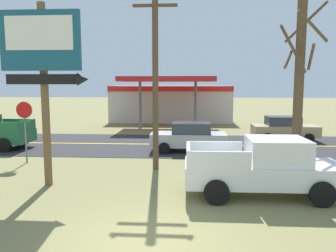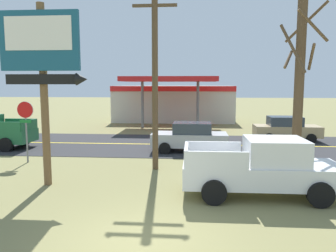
{
  "view_description": "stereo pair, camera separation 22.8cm",
  "coord_description": "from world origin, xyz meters",
  "px_view_note": "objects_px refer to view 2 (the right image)",
  "views": [
    {
      "loc": [
        1.04,
        -7.62,
        3.74
      ],
      "look_at": [
        0.0,
        8.0,
        1.8
      ],
      "focal_mm": 35.88,
      "sensor_mm": 36.0,
      "label": 1
    },
    {
      "loc": [
        1.27,
        -7.61,
        3.74
      ],
      "look_at": [
        0.0,
        8.0,
        1.8
      ],
      "focal_mm": 35.88,
      "sensor_mm": 36.0,
      "label": 2
    }
  ],
  "objects_px": {
    "motel_sign": "(43,61)",
    "bare_tree": "(299,81)",
    "utility_pole": "(155,67)",
    "pickup_white_parked_on_lawn": "(263,168)",
    "car_tan_far_lane": "(286,129)",
    "gas_station": "(174,102)",
    "car_silver_mid_lane": "(190,137)",
    "stop_sign": "(26,121)"
  },
  "relations": [
    {
      "from": "pickup_white_parked_on_lawn",
      "to": "car_tan_far_lane",
      "type": "height_order",
      "value": "pickup_white_parked_on_lawn"
    },
    {
      "from": "gas_station",
      "to": "car_silver_mid_lane",
      "type": "xyz_separation_m",
      "value": [
        1.9,
        -15.97,
        -1.11
      ]
    },
    {
      "from": "utility_pole",
      "to": "gas_station",
      "type": "xyz_separation_m",
      "value": [
        -0.44,
        20.06,
        -2.55
      ]
    },
    {
      "from": "gas_station",
      "to": "pickup_white_parked_on_lawn",
      "type": "bearing_deg",
      "value": -79.19
    },
    {
      "from": "pickup_white_parked_on_lawn",
      "to": "motel_sign",
      "type": "bearing_deg",
      "value": 176.08
    },
    {
      "from": "stop_sign",
      "to": "car_tan_far_lane",
      "type": "xyz_separation_m",
      "value": [
        14.08,
        7.34,
        -1.2
      ]
    },
    {
      "from": "motel_sign",
      "to": "bare_tree",
      "type": "height_order",
      "value": "bare_tree"
    },
    {
      "from": "bare_tree",
      "to": "car_tan_far_lane",
      "type": "distance_m",
      "value": 8.79
    },
    {
      "from": "utility_pole",
      "to": "pickup_white_parked_on_lawn",
      "type": "height_order",
      "value": "utility_pole"
    },
    {
      "from": "stop_sign",
      "to": "gas_station",
      "type": "bearing_deg",
      "value": 73.1
    },
    {
      "from": "stop_sign",
      "to": "car_silver_mid_lane",
      "type": "bearing_deg",
      "value": 23.26
    },
    {
      "from": "utility_pole",
      "to": "car_tan_far_lane",
      "type": "height_order",
      "value": "utility_pole"
    },
    {
      "from": "stop_sign",
      "to": "car_tan_far_lane",
      "type": "bearing_deg",
      "value": 27.53
    },
    {
      "from": "stop_sign",
      "to": "gas_station",
      "type": "distance_m",
      "value": 20.18
    },
    {
      "from": "motel_sign",
      "to": "stop_sign",
      "type": "bearing_deg",
      "value": 126.47
    },
    {
      "from": "stop_sign",
      "to": "car_tan_far_lane",
      "type": "distance_m",
      "value": 15.92
    },
    {
      "from": "gas_station",
      "to": "pickup_white_parked_on_lawn",
      "type": "xyz_separation_m",
      "value": [
        4.46,
        -23.37,
        -0.98
      ]
    },
    {
      "from": "bare_tree",
      "to": "car_silver_mid_lane",
      "type": "relative_size",
      "value": 1.76
    },
    {
      "from": "car_silver_mid_lane",
      "to": "pickup_white_parked_on_lawn",
      "type": "bearing_deg",
      "value": -70.93
    },
    {
      "from": "motel_sign",
      "to": "car_tan_far_lane",
      "type": "relative_size",
      "value": 1.58
    },
    {
      "from": "utility_pole",
      "to": "car_silver_mid_lane",
      "type": "xyz_separation_m",
      "value": [
        1.46,
        4.1,
        -3.66
      ]
    },
    {
      "from": "pickup_white_parked_on_lawn",
      "to": "car_tan_far_lane",
      "type": "bearing_deg",
      "value": 71.8
    },
    {
      "from": "utility_pole",
      "to": "bare_tree",
      "type": "relative_size",
      "value": 1.13
    },
    {
      "from": "stop_sign",
      "to": "car_silver_mid_lane",
      "type": "xyz_separation_m",
      "value": [
        7.77,
        3.34,
        -1.2
      ]
    },
    {
      "from": "car_silver_mid_lane",
      "to": "motel_sign",
      "type": "bearing_deg",
      "value": -126.86
    },
    {
      "from": "motel_sign",
      "to": "bare_tree",
      "type": "relative_size",
      "value": 0.9
    },
    {
      "from": "bare_tree",
      "to": "car_tan_far_lane",
      "type": "bearing_deg",
      "value": 78.13
    },
    {
      "from": "utility_pole",
      "to": "car_tan_far_lane",
      "type": "relative_size",
      "value": 1.99
    },
    {
      "from": "bare_tree",
      "to": "car_silver_mid_lane",
      "type": "height_order",
      "value": "bare_tree"
    },
    {
      "from": "utility_pole",
      "to": "pickup_white_parked_on_lawn",
      "type": "distance_m",
      "value": 6.29
    },
    {
      "from": "motel_sign",
      "to": "bare_tree",
      "type": "distance_m",
      "value": 10.18
    },
    {
      "from": "gas_station",
      "to": "stop_sign",
      "type": "bearing_deg",
      "value": -106.9
    },
    {
      "from": "bare_tree",
      "to": "pickup_white_parked_on_lawn",
      "type": "xyz_separation_m",
      "value": [
        -2.05,
        -3.33,
        -2.91
      ]
    },
    {
      "from": "pickup_white_parked_on_lawn",
      "to": "car_silver_mid_lane",
      "type": "height_order",
      "value": "pickup_white_parked_on_lawn"
    },
    {
      "from": "motel_sign",
      "to": "pickup_white_parked_on_lawn",
      "type": "relative_size",
      "value": 1.27
    },
    {
      "from": "car_silver_mid_lane",
      "to": "stop_sign",
      "type": "bearing_deg",
      "value": -156.74
    },
    {
      "from": "motel_sign",
      "to": "utility_pole",
      "type": "height_order",
      "value": "utility_pole"
    },
    {
      "from": "motel_sign",
      "to": "car_silver_mid_lane",
      "type": "bearing_deg",
      "value": 53.14
    },
    {
      "from": "motel_sign",
      "to": "pickup_white_parked_on_lawn",
      "type": "bearing_deg",
      "value": -3.92
    },
    {
      "from": "car_silver_mid_lane",
      "to": "bare_tree",
      "type": "bearing_deg",
      "value": -41.44
    },
    {
      "from": "motel_sign",
      "to": "pickup_white_parked_on_lawn",
      "type": "distance_m",
      "value": 8.53
    },
    {
      "from": "motel_sign",
      "to": "pickup_white_parked_on_lawn",
      "type": "xyz_separation_m",
      "value": [
        7.71,
        -0.53,
        -3.59
      ]
    }
  ]
}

